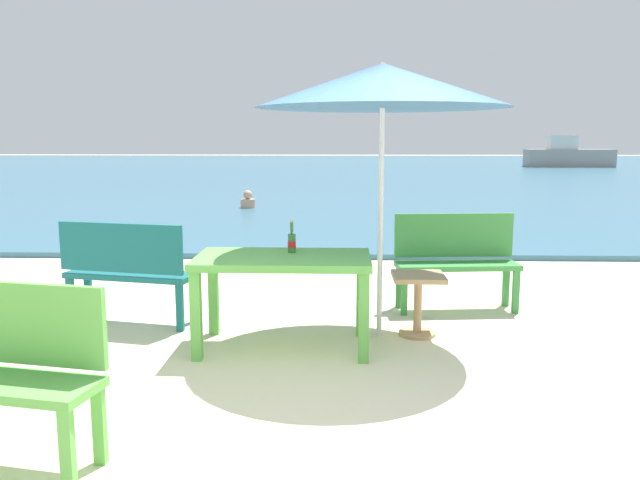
{
  "coord_description": "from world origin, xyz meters",
  "views": [
    {
      "loc": [
        -0.0,
        -3.9,
        1.7
      ],
      "look_at": [
        -0.23,
        3.0,
        0.6
      ],
      "focal_mm": 36.24,
      "sensor_mm": 36.0,
      "label": 1
    }
  ],
  "objects_px": {
    "bench_teal_center": "(127,267)",
    "patio_umbrella": "(383,86)",
    "picnic_table_green": "(283,269)",
    "boat_barge": "(568,156)",
    "swimmer_person": "(248,201)",
    "bench_green_right": "(456,255)",
    "beer_bottle_amber": "(292,241)",
    "side_table_wood": "(418,296)"
  },
  "relations": [
    {
      "from": "patio_umbrella",
      "to": "boat_barge",
      "type": "height_order",
      "value": "patio_umbrella"
    },
    {
      "from": "side_table_wood",
      "to": "beer_bottle_amber",
      "type": "bearing_deg",
      "value": -169.14
    },
    {
      "from": "beer_bottle_amber",
      "to": "swimmer_person",
      "type": "bearing_deg",
      "value": 100.4
    },
    {
      "from": "patio_umbrella",
      "to": "swimmer_person",
      "type": "bearing_deg",
      "value": 104.85
    },
    {
      "from": "swimmer_person",
      "to": "picnic_table_green",
      "type": "bearing_deg",
      "value": -80.1
    },
    {
      "from": "beer_bottle_amber",
      "to": "bench_green_right",
      "type": "distance_m",
      "value": 1.93
    },
    {
      "from": "patio_umbrella",
      "to": "side_table_wood",
      "type": "xyz_separation_m",
      "value": [
        0.33,
        0.02,
        -1.76
      ]
    },
    {
      "from": "picnic_table_green",
      "to": "bench_green_right",
      "type": "distance_m",
      "value": 2.05
    },
    {
      "from": "bench_teal_center",
      "to": "beer_bottle_amber",
      "type": "bearing_deg",
      "value": -16.01
    },
    {
      "from": "patio_umbrella",
      "to": "bench_teal_center",
      "type": "bearing_deg",
      "value": 173.53
    },
    {
      "from": "side_table_wood",
      "to": "patio_umbrella",
      "type": "bearing_deg",
      "value": -176.21
    },
    {
      "from": "bench_teal_center",
      "to": "picnic_table_green",
      "type": "bearing_deg",
      "value": -21.89
    },
    {
      "from": "beer_bottle_amber",
      "to": "side_table_wood",
      "type": "relative_size",
      "value": 0.49
    },
    {
      "from": "bench_teal_center",
      "to": "swimmer_person",
      "type": "height_order",
      "value": "bench_teal_center"
    },
    {
      "from": "beer_bottle_amber",
      "to": "bench_green_right",
      "type": "relative_size",
      "value": 0.22
    },
    {
      "from": "bench_teal_center",
      "to": "patio_umbrella",
      "type": "bearing_deg",
      "value": -6.47
    },
    {
      "from": "swimmer_person",
      "to": "boat_barge",
      "type": "xyz_separation_m",
      "value": [
        14.69,
        21.54,
        0.46
      ]
    },
    {
      "from": "patio_umbrella",
      "to": "swimmer_person",
      "type": "xyz_separation_m",
      "value": [
        -2.51,
        9.45,
        -1.88
      ]
    },
    {
      "from": "bench_green_right",
      "to": "boat_barge",
      "type": "height_order",
      "value": "boat_barge"
    },
    {
      "from": "picnic_table_green",
      "to": "beer_bottle_amber",
      "type": "bearing_deg",
      "value": 68.87
    },
    {
      "from": "side_table_wood",
      "to": "bench_green_right",
      "type": "height_order",
      "value": "bench_green_right"
    },
    {
      "from": "picnic_table_green",
      "to": "swimmer_person",
      "type": "bearing_deg",
      "value": 99.9
    },
    {
      "from": "bench_teal_center",
      "to": "boat_barge",
      "type": "bearing_deg",
      "value": 64.8
    },
    {
      "from": "bench_teal_center",
      "to": "swimmer_person",
      "type": "xyz_separation_m",
      "value": [
        -0.23,
        9.2,
        -0.3
      ]
    },
    {
      "from": "beer_bottle_amber",
      "to": "boat_barge",
      "type": "height_order",
      "value": "boat_barge"
    },
    {
      "from": "picnic_table_green",
      "to": "bench_green_right",
      "type": "height_order",
      "value": "bench_green_right"
    },
    {
      "from": "beer_bottle_amber",
      "to": "swimmer_person",
      "type": "distance_m",
      "value": 9.82
    },
    {
      "from": "beer_bottle_amber",
      "to": "patio_umbrella",
      "type": "relative_size",
      "value": 0.12
    },
    {
      "from": "bench_teal_center",
      "to": "bench_green_right",
      "type": "xyz_separation_m",
      "value": [
        3.09,
        0.67,
        0.0
      ]
    },
    {
      "from": "side_table_wood",
      "to": "bench_teal_center",
      "type": "distance_m",
      "value": 2.63
    },
    {
      "from": "picnic_table_green",
      "to": "bench_teal_center",
      "type": "relative_size",
      "value": 1.12
    },
    {
      "from": "picnic_table_green",
      "to": "bench_green_right",
      "type": "relative_size",
      "value": 1.14
    },
    {
      "from": "picnic_table_green",
      "to": "bench_teal_center",
      "type": "bearing_deg",
      "value": 158.11
    },
    {
      "from": "beer_bottle_amber",
      "to": "side_table_wood",
      "type": "bearing_deg",
      "value": 10.86
    },
    {
      "from": "patio_umbrella",
      "to": "side_table_wood",
      "type": "bearing_deg",
      "value": 3.79
    },
    {
      "from": "boat_barge",
      "to": "picnic_table_green",
      "type": "bearing_deg",
      "value": -112.51
    },
    {
      "from": "beer_bottle_amber",
      "to": "patio_umbrella",
      "type": "xyz_separation_m",
      "value": [
        0.74,
        0.18,
        1.26
      ]
    },
    {
      "from": "beer_bottle_amber",
      "to": "bench_green_right",
      "type": "xyz_separation_m",
      "value": [
        1.55,
        1.11,
        -0.31
      ]
    },
    {
      "from": "picnic_table_green",
      "to": "bench_teal_center",
      "type": "distance_m",
      "value": 1.6
    },
    {
      "from": "bench_teal_center",
      "to": "swimmer_person",
      "type": "distance_m",
      "value": 9.2
    },
    {
      "from": "side_table_wood",
      "to": "bench_teal_center",
      "type": "height_order",
      "value": "bench_teal_center"
    },
    {
      "from": "patio_umbrella",
      "to": "boat_barge",
      "type": "xyz_separation_m",
      "value": [
        12.19,
        31.0,
        -1.42
      ]
    }
  ]
}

